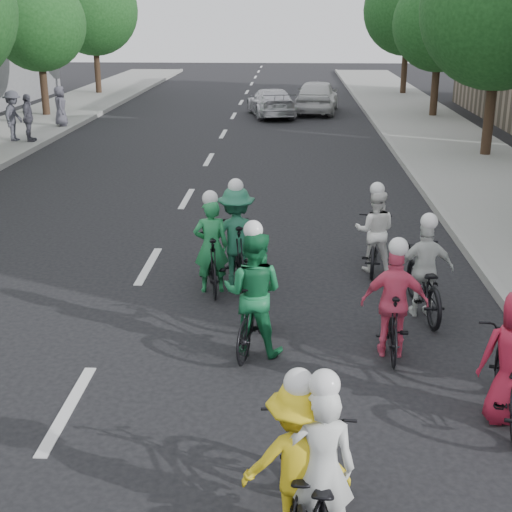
# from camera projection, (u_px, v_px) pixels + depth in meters

# --- Properties ---
(ground) EXTENTS (120.00, 120.00, 0.00)m
(ground) POSITION_uv_depth(u_px,v_px,m) (68.00, 409.00, 8.44)
(ground) COLOR black
(ground) RESTS_ON ground
(sidewalk_right) EXTENTS (4.00, 80.00, 0.15)m
(sidewalk_right) POSITION_uv_depth(u_px,v_px,m) (510.00, 200.00, 17.49)
(sidewalk_right) COLOR gray
(sidewalk_right) RESTS_ON ground
(curb_right) EXTENTS (0.18, 80.00, 0.18)m
(curb_right) POSITION_uv_depth(u_px,v_px,m) (430.00, 198.00, 17.58)
(curb_right) COLOR #999993
(curb_right) RESTS_ON ground
(tree_l_4) EXTENTS (4.00, 4.00, 5.97)m
(tree_l_4) POSITION_uv_depth(u_px,v_px,m) (38.00, 24.00, 30.20)
(tree_l_4) COLOR black
(tree_l_4) RESTS_ON ground
(tree_l_5) EXTENTS (4.80, 4.80, 6.93)m
(tree_l_5) POSITION_uv_depth(u_px,v_px,m) (93.00, 10.00, 38.52)
(tree_l_5) COLOR black
(tree_l_5) RESTS_ON ground
(tree_r_1) EXTENTS (4.80, 4.80, 6.93)m
(tree_r_1) POSITION_uv_depth(u_px,v_px,m) (500.00, 9.00, 21.30)
(tree_r_1) COLOR black
(tree_r_1) RESTS_ON ground
(tree_r_2) EXTENTS (4.00, 4.00, 5.97)m
(tree_r_2) POSITION_uv_depth(u_px,v_px,m) (440.00, 24.00, 29.98)
(tree_r_2) COLOR black
(tree_r_2) RESTS_ON ground
(tree_r_3) EXTENTS (4.80, 4.80, 6.93)m
(tree_r_3) POSITION_uv_depth(u_px,v_px,m) (408.00, 10.00, 38.30)
(tree_r_3) COLOR black
(tree_r_3) RESTS_ON ground
(cyclist_0) EXTENTS (0.74, 1.82, 1.72)m
(cyclist_0) POSITION_uv_depth(u_px,v_px,m) (321.00, 485.00, 6.19)
(cyclist_0) COLOR black
(cyclist_0) RESTS_ON ground
(cyclist_1) EXTENTS (0.96, 1.75, 1.88)m
(cyclist_1) POSITION_uv_depth(u_px,v_px,m) (253.00, 302.00, 9.69)
(cyclist_1) COLOR black
(cyclist_1) RESTS_ON ground
(cyclist_2) EXTENTS (1.00, 1.83, 1.65)m
(cyclist_2) POSITION_uv_depth(u_px,v_px,m) (297.00, 472.00, 6.30)
(cyclist_2) COLOR black
(cyclist_2) RESTS_ON ground
(cyclist_3) EXTENTS (0.92, 1.55, 1.69)m
(cyclist_3) POSITION_uv_depth(u_px,v_px,m) (393.00, 312.00, 9.62)
(cyclist_3) COLOR black
(cyclist_3) RESTS_ON ground
(cyclist_4) EXTENTS (0.87, 1.93, 1.75)m
(cyclist_4) POSITION_uv_depth(u_px,v_px,m) (512.00, 371.00, 8.04)
(cyclist_4) COLOR black
(cyclist_4) RESTS_ON ground
(cyclist_5) EXTENTS (0.73, 1.67, 1.73)m
(cyclist_5) POSITION_uv_depth(u_px,v_px,m) (212.00, 256.00, 11.87)
(cyclist_5) COLOR black
(cyclist_5) RESTS_ON ground
(cyclist_6) EXTENTS (0.83, 1.79, 1.64)m
(cyclist_6) POSITION_uv_depth(u_px,v_px,m) (374.00, 239.00, 12.83)
(cyclist_6) COLOR black
(cyclist_6) RESTS_ON ground
(cyclist_7) EXTENTS (1.21, 1.89, 1.86)m
(cyclist_7) POSITION_uv_depth(u_px,v_px,m) (236.00, 243.00, 12.12)
(cyclist_7) COLOR black
(cyclist_7) RESTS_ON ground
(cyclist_8) EXTENTS (0.90, 1.98, 1.64)m
(cyclist_8) POSITION_uv_depth(u_px,v_px,m) (424.00, 278.00, 10.94)
(cyclist_8) COLOR black
(cyclist_8) RESTS_ON ground
(follow_car_lead) EXTENTS (2.55, 4.51, 1.23)m
(follow_car_lead) POSITION_uv_depth(u_px,v_px,m) (271.00, 103.00, 31.68)
(follow_car_lead) COLOR silver
(follow_car_lead) RESTS_ON ground
(follow_car_trail) EXTENTS (2.28, 4.64, 1.52)m
(follow_car_trail) POSITION_uv_depth(u_px,v_px,m) (317.00, 96.00, 32.82)
(follow_car_trail) COLOR silver
(follow_car_trail) RESTS_ON ground
(spectator_0) EXTENTS (0.66, 1.13, 1.73)m
(spectator_0) POSITION_uv_depth(u_px,v_px,m) (13.00, 116.00, 24.80)
(spectator_0) COLOR #474853
(spectator_0) RESTS_ON sidewalk_left
(spectator_1) EXTENTS (0.50, 0.99, 1.63)m
(spectator_1) POSITION_uv_depth(u_px,v_px,m) (28.00, 118.00, 24.67)
(spectator_1) COLOR #52515F
(spectator_1) RESTS_ON sidewalk_left
(spectator_2) EXTENTS (0.67, 0.86, 1.55)m
(spectator_2) POSITION_uv_depth(u_px,v_px,m) (60.00, 106.00, 28.05)
(spectator_2) COLOR #494854
(spectator_2) RESTS_ON sidewalk_left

